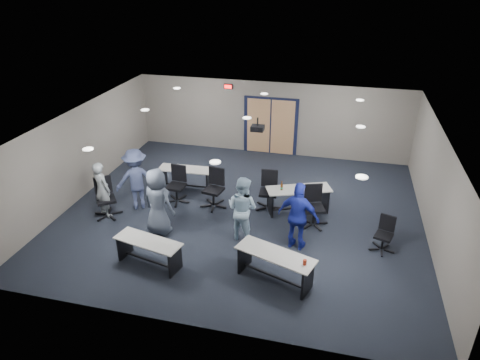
% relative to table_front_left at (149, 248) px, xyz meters
% --- Properties ---
extents(floor, '(10.00, 10.00, 0.00)m').
position_rel_table_front_left_xyz_m(floor, '(1.57, 2.88, -0.45)').
color(floor, black).
rests_on(floor, ground).
extents(back_wall, '(10.00, 0.04, 2.70)m').
position_rel_table_front_left_xyz_m(back_wall, '(1.57, 7.38, 0.90)').
color(back_wall, gray).
rests_on(back_wall, floor).
extents(front_wall, '(10.00, 0.04, 2.70)m').
position_rel_table_front_left_xyz_m(front_wall, '(1.57, -1.62, 0.90)').
color(front_wall, gray).
rests_on(front_wall, floor).
extents(left_wall, '(0.04, 9.00, 2.70)m').
position_rel_table_front_left_xyz_m(left_wall, '(-3.43, 2.88, 0.90)').
color(left_wall, gray).
rests_on(left_wall, floor).
extents(right_wall, '(0.04, 9.00, 2.70)m').
position_rel_table_front_left_xyz_m(right_wall, '(6.57, 2.88, 0.90)').
color(right_wall, gray).
rests_on(right_wall, floor).
extents(ceiling, '(10.00, 9.00, 0.04)m').
position_rel_table_front_left_xyz_m(ceiling, '(1.57, 2.88, 2.25)').
color(ceiling, silver).
rests_on(ceiling, back_wall).
extents(double_door, '(2.00, 0.07, 2.20)m').
position_rel_table_front_left_xyz_m(double_door, '(1.57, 7.34, 0.60)').
color(double_door, black).
rests_on(double_door, back_wall).
extents(exit_sign, '(0.32, 0.07, 0.18)m').
position_rel_table_front_left_xyz_m(exit_sign, '(-0.03, 7.32, 2.00)').
color(exit_sign, black).
rests_on(exit_sign, back_wall).
extents(ceiling_projector, '(0.35, 0.32, 0.37)m').
position_rel_table_front_left_xyz_m(ceiling_projector, '(1.87, 3.37, 1.95)').
color(ceiling_projector, black).
rests_on(ceiling_projector, ceiling).
extents(ceiling_can_lights, '(6.24, 5.74, 0.02)m').
position_rel_table_front_left_xyz_m(ceiling_can_lights, '(1.57, 3.13, 2.22)').
color(ceiling_can_lights, white).
rests_on(ceiling_can_lights, ceiling).
extents(table_front_left, '(1.72, 0.88, 0.67)m').
position_rel_table_front_left_xyz_m(table_front_left, '(0.00, 0.00, 0.00)').
color(table_front_left, '#BBB8B0').
rests_on(table_front_left, floor).
extents(table_front_right, '(1.89, 1.16, 0.85)m').
position_rel_table_front_left_xyz_m(table_front_right, '(2.98, 0.12, 0.05)').
color(table_front_right, '#BBB8B0').
rests_on(table_front_right, floor).
extents(table_back_left, '(1.71, 0.64, 0.68)m').
position_rel_table_front_left_xyz_m(table_back_left, '(-0.51, 3.88, 0.01)').
color(table_back_left, '#BBB8B0').
rests_on(table_back_left, floor).
extents(table_back_right, '(1.91, 1.24, 1.01)m').
position_rel_table_front_left_xyz_m(table_back_right, '(3.11, 3.28, 0.05)').
color(table_back_right, '#BBB8B0').
rests_on(table_back_right, floor).
extents(chair_back_a, '(0.76, 0.76, 1.12)m').
position_rel_table_front_left_xyz_m(chair_back_a, '(-0.48, 2.97, 0.11)').
color(chair_back_a, black).
rests_on(chair_back_a, floor).
extents(chair_back_b, '(0.85, 0.85, 1.17)m').
position_rel_table_front_left_xyz_m(chair_back_b, '(0.68, 2.97, 0.13)').
color(chair_back_b, black).
rests_on(chair_back_b, floor).
extents(chair_back_c, '(0.77, 0.77, 1.14)m').
position_rel_table_front_left_xyz_m(chair_back_c, '(2.25, 3.23, 0.12)').
color(chair_back_c, black).
rests_on(chair_back_c, floor).
extents(chair_back_d, '(0.91, 0.91, 1.14)m').
position_rel_table_front_left_xyz_m(chair_back_d, '(3.62, 2.65, 0.12)').
color(chair_back_d, black).
rests_on(chair_back_d, floor).
extents(chair_loose_left, '(1.00, 1.00, 1.14)m').
position_rel_table_front_left_xyz_m(chair_loose_left, '(-2.08, 1.74, 0.11)').
color(chair_loose_left, black).
rests_on(chair_loose_left, floor).
extents(chair_loose_right, '(0.73, 0.73, 0.92)m').
position_rel_table_front_left_xyz_m(chair_loose_right, '(5.39, 1.88, 0.01)').
color(chair_loose_right, black).
rests_on(chair_loose_right, floor).
extents(person_gray, '(0.70, 0.60, 1.64)m').
position_rel_table_front_left_xyz_m(person_gray, '(-2.17, 1.76, 0.37)').
color(person_gray, '#98A1A6').
rests_on(person_gray, floor).
extents(person_plaid, '(1.02, 0.80, 1.83)m').
position_rel_table_front_left_xyz_m(person_plaid, '(-0.32, 1.35, 0.46)').
color(person_plaid, '#4B5668').
rests_on(person_plaid, floor).
extents(person_lightblue, '(1.02, 0.91, 1.75)m').
position_rel_table_front_left_xyz_m(person_lightblue, '(1.87, 1.60, 0.42)').
color(person_lightblue, '#AED0E7').
rests_on(person_lightblue, floor).
extents(person_navy, '(1.13, 0.70, 1.80)m').
position_rel_table_front_left_xyz_m(person_navy, '(3.30, 1.51, 0.45)').
color(person_navy, '#1C279A').
rests_on(person_navy, floor).
extents(person_back, '(1.36, 1.19, 1.83)m').
position_rel_table_front_left_xyz_m(person_back, '(-1.45, 2.42, 0.46)').
color(person_back, '#3D476F').
rests_on(person_back, floor).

